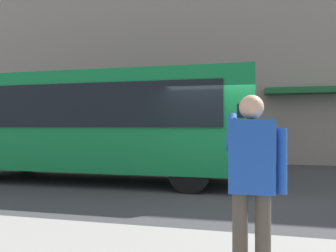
% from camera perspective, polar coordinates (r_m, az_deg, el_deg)
% --- Properties ---
extents(ground_plane, '(60.00, 60.00, 0.00)m').
position_cam_1_polar(ground_plane, '(8.19, 9.19, -11.12)').
color(ground_plane, '#38383A').
extents(building_facade_far, '(28.00, 1.55, 12.00)m').
position_cam_1_polar(building_facade_far, '(15.47, 11.19, 16.50)').
color(building_facade_far, gray).
rests_on(building_facade_far, ground_plane).
extents(red_bus, '(9.05, 2.54, 3.08)m').
position_cam_1_polar(red_bus, '(9.80, -12.83, 0.58)').
color(red_bus, '#0F7238').
rests_on(red_bus, ground_plane).
extents(pedestrian_photographer, '(0.53, 0.52, 1.70)m').
position_cam_1_polar(pedestrian_photographer, '(3.11, 14.21, -7.92)').
color(pedestrian_photographer, '#4C4238').
rests_on(pedestrian_photographer, sidewalk_curb).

